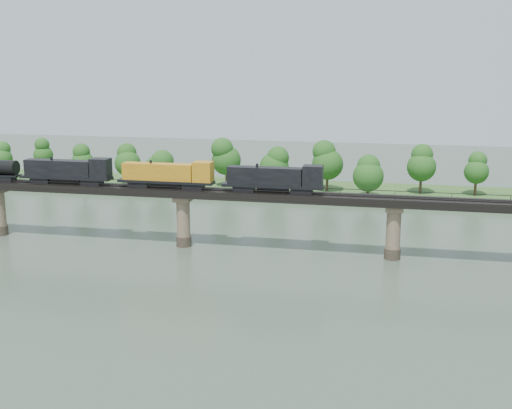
# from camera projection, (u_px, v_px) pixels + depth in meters

# --- Properties ---
(ground) EXTENTS (400.00, 400.00, 0.00)m
(ground) POSITION_uv_depth(u_px,v_px,m) (122.00, 300.00, 97.08)
(ground) COLOR #384739
(ground) RESTS_ON ground
(far_bank) EXTENTS (300.00, 24.00, 1.60)m
(far_bank) POSITION_uv_depth(u_px,v_px,m) (246.00, 188.00, 178.01)
(far_bank) COLOR #2D5321
(far_bank) RESTS_ON ground
(bridge) EXTENTS (236.00, 30.00, 11.50)m
(bridge) POSITION_uv_depth(u_px,v_px,m) (183.00, 219.00, 124.51)
(bridge) COLOR #473A2D
(bridge) RESTS_ON ground
(bridge_superstructure) EXTENTS (220.00, 4.90, 0.75)m
(bridge_superstructure) POSITION_uv_depth(u_px,v_px,m) (182.00, 187.00, 123.12)
(bridge_superstructure) COLOR black
(bridge_superstructure) RESTS_ON bridge
(far_treeline) EXTENTS (289.06, 17.54, 13.60)m
(far_treeline) POSITION_uv_depth(u_px,v_px,m) (213.00, 161.00, 173.65)
(far_treeline) COLOR #382619
(far_treeline) RESTS_ON far_bank
(freight_train) EXTENTS (76.84, 2.99, 5.29)m
(freight_train) POSITION_uv_depth(u_px,v_px,m) (133.00, 174.00, 124.68)
(freight_train) COLOR black
(freight_train) RESTS_ON bridge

